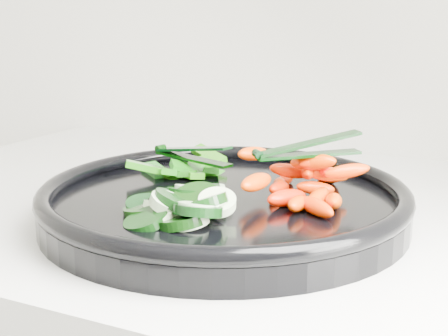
% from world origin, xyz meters
% --- Properties ---
extents(veggie_tray, '(0.49, 0.49, 0.04)m').
position_xyz_m(veggie_tray, '(-0.53, 1.62, 0.95)').
color(veggie_tray, black).
rests_on(veggie_tray, counter).
extents(cucumber_pile, '(0.12, 0.11, 0.04)m').
position_xyz_m(cucumber_pile, '(-0.54, 1.55, 0.96)').
color(cucumber_pile, black).
rests_on(cucumber_pile, veggie_tray).
extents(carrot_pile, '(0.15, 0.16, 0.06)m').
position_xyz_m(carrot_pile, '(-0.46, 1.65, 0.97)').
color(carrot_pile, '#EF4E00').
rests_on(carrot_pile, veggie_tray).
extents(pepper_pile, '(0.11, 0.13, 0.04)m').
position_xyz_m(pepper_pile, '(-0.61, 1.69, 0.96)').
color(pepper_pile, '#0A6B10').
rests_on(pepper_pile, veggie_tray).
extents(tong_carrot, '(0.09, 0.09, 0.02)m').
position_xyz_m(tong_carrot, '(-0.46, 1.66, 1.00)').
color(tong_carrot, black).
rests_on(tong_carrot, carrot_pile).
extents(tong_pepper, '(0.11, 0.05, 0.02)m').
position_xyz_m(tong_pepper, '(-0.60, 1.69, 0.98)').
color(tong_pepper, black).
rests_on(tong_pepper, pepper_pile).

